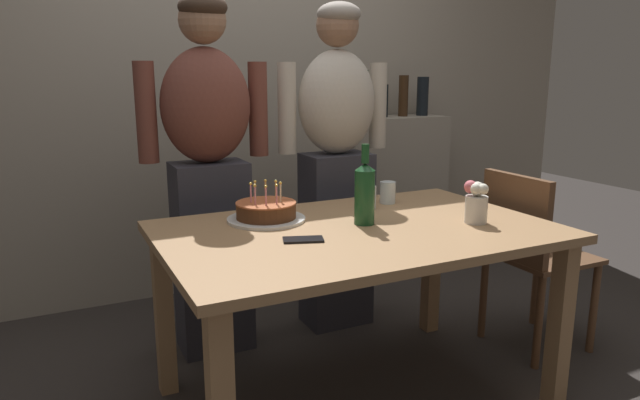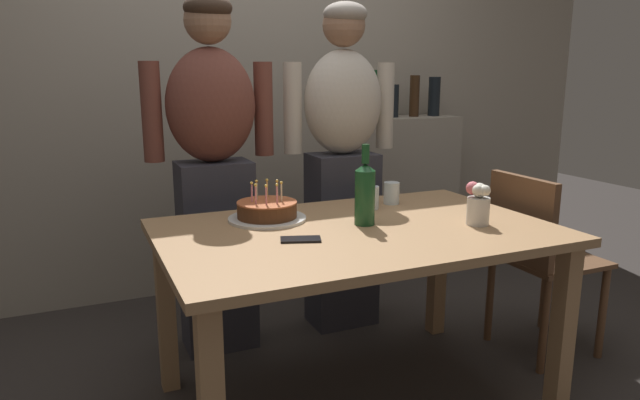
% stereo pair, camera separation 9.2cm
% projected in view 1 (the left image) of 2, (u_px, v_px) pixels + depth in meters
% --- Properties ---
extents(ground_plane, '(10.00, 10.00, 0.00)m').
position_uv_depth(ground_plane, '(355.00, 399.00, 2.37)').
color(ground_plane, '#332D2B').
extents(back_wall, '(5.20, 0.10, 2.60)m').
position_uv_depth(back_wall, '(231.00, 77.00, 3.45)').
color(back_wall, '#9E9384').
rests_on(back_wall, ground_plane).
extents(dining_table, '(1.50, 0.96, 0.74)m').
position_uv_depth(dining_table, '(357.00, 252.00, 2.23)').
color(dining_table, '#A37A51').
rests_on(dining_table, ground_plane).
extents(birthday_cake, '(0.32, 0.32, 0.16)m').
position_uv_depth(birthday_cake, '(266.00, 212.00, 2.31)').
color(birthday_cake, white).
rests_on(birthday_cake, dining_table).
extents(water_glass_near, '(0.07, 0.07, 0.10)m').
position_uv_depth(water_glass_near, '(388.00, 192.00, 2.62)').
color(water_glass_near, silver).
rests_on(water_glass_near, dining_table).
extents(water_glass_far, '(0.07, 0.07, 0.10)m').
position_uv_depth(water_glass_far, '(368.00, 197.00, 2.51)').
color(water_glass_far, silver).
rests_on(water_glass_far, dining_table).
extents(wine_bottle, '(0.08, 0.08, 0.32)m').
position_uv_depth(wine_bottle, '(365.00, 192.00, 2.24)').
color(wine_bottle, '#194723').
rests_on(wine_bottle, dining_table).
extents(cell_phone, '(0.16, 0.11, 0.01)m').
position_uv_depth(cell_phone, '(303.00, 240.00, 2.04)').
color(cell_phone, black).
rests_on(cell_phone, dining_table).
extents(flower_vase, '(0.09, 0.09, 0.17)m').
position_uv_depth(flower_vase, '(476.00, 202.00, 2.26)').
color(flower_vase, silver).
rests_on(flower_vase, dining_table).
extents(person_man_bearded, '(0.61, 0.27, 1.66)m').
position_uv_depth(person_man_bearded, '(209.00, 172.00, 2.65)').
color(person_man_bearded, '#33333D').
rests_on(person_man_bearded, ground_plane).
extents(person_woman_cardigan, '(0.61, 0.27, 1.66)m').
position_uv_depth(person_woman_cardigan, '(337.00, 162.00, 2.94)').
color(person_woman_cardigan, '#33333D').
rests_on(person_woman_cardigan, ground_plane).
extents(dining_chair, '(0.42, 0.42, 0.87)m').
position_uv_depth(dining_chair, '(528.00, 247.00, 2.71)').
color(dining_chair, brown).
rests_on(dining_chair, ground_plane).
extents(shelf_cabinet, '(0.73, 0.30, 1.34)m').
position_uv_depth(shelf_cabinet, '(391.00, 192.00, 3.86)').
color(shelf_cabinet, '#9E9384').
rests_on(shelf_cabinet, ground_plane).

